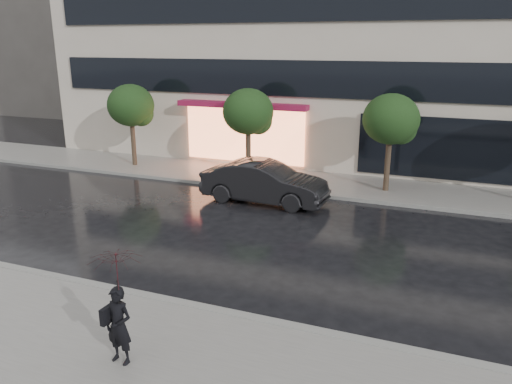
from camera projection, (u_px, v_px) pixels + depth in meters
The scene contains 11 objects.
ground at pixel (207, 289), 12.34m from camera, with size 120.00×120.00×0.00m, color black.
sidewalk_near at pixel (130, 362), 9.43m from camera, with size 60.00×4.50×0.12m, color slate.
sidewalk_far at pixel (315, 183), 21.46m from camera, with size 60.00×3.50×0.12m, color slate.
curb_near at pixel (188, 306), 11.43m from camera, with size 60.00×0.25×0.14m, color gray.
curb_far at pixel (304, 193), 19.90m from camera, with size 60.00×0.25×0.14m, color gray.
bg_building_left at pixel (53, 40), 43.59m from camera, with size 14.00×10.00×12.00m, color #59544F.
tree_far_west at pixel (132, 107), 23.57m from camera, with size 2.20×2.20×3.99m.
tree_mid_west at pixel (250, 113), 21.47m from camera, with size 2.20×2.20×3.99m.
tree_mid_east at pixel (393, 121), 19.37m from camera, with size 2.20×2.20×3.99m.
parked_car at pixel (264, 182), 18.82m from camera, with size 1.66×4.77×1.57m, color black.
pedestrian_with_umbrella at pixel (117, 289), 8.91m from camera, with size 1.02×1.03×2.23m.
Camera 1 is at (5.19, -9.91, 5.87)m, focal length 35.00 mm.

